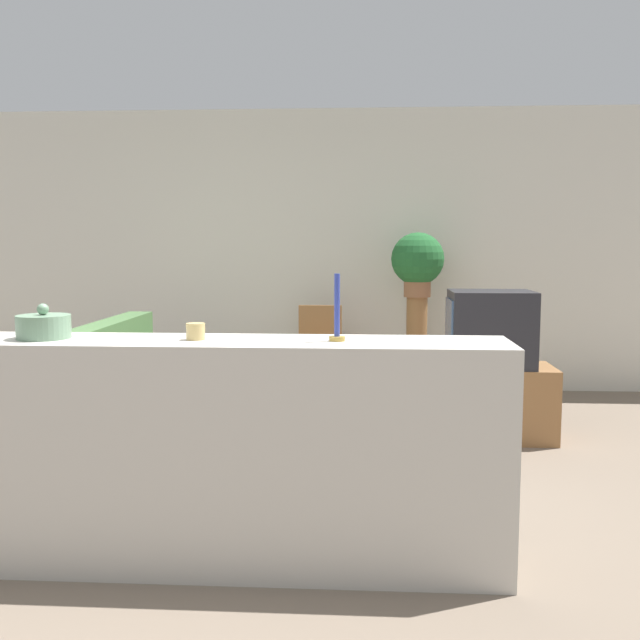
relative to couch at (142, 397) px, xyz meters
name	(u,v)px	position (x,y,z in m)	size (l,w,h in m)	color
ground_plane	(207,520)	(0.83, -1.57, -0.30)	(14.00, 14.00, 0.00)	#756656
wall_back	(282,251)	(0.83, 1.86, 1.05)	(9.00, 0.06, 2.70)	silver
couch	(142,397)	(0.00, 0.00, 0.00)	(0.81, 1.62, 0.85)	#476B3D
tv_stand	(489,402)	(2.56, 0.11, -0.03)	(0.92, 0.49, 0.54)	olive
television	(490,329)	(2.55, 0.11, 0.52)	(0.60, 0.46, 0.55)	#232328
wooden_chair	(319,349)	(1.24, 1.27, 0.18)	(0.44, 0.44, 0.86)	olive
plant_stand	(416,348)	(2.12, 1.41, 0.18)	(0.19, 0.19, 0.94)	olive
potted_plant	(418,261)	(2.12, 1.41, 0.97)	(0.48, 0.48, 0.58)	#8E5B3D
foreground_counter	(181,453)	(0.83, -2.05, 0.21)	(2.88, 0.44, 1.02)	beige
decorative_bowl	(44,326)	(0.22, -2.05, 0.77)	(0.23, 0.23, 0.16)	gray
candle_jar	(196,331)	(0.90, -2.05, 0.76)	(0.08, 0.08, 0.07)	tan
candlestick	(337,318)	(1.52, -2.05, 0.82)	(0.07, 0.07, 0.29)	#B7933D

